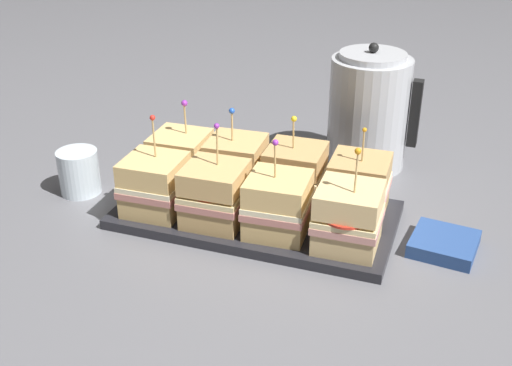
# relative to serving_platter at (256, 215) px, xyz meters

# --- Properties ---
(ground_plane) EXTENTS (6.00, 6.00, 0.00)m
(ground_plane) POSITION_rel_serving_platter_xyz_m (0.00, 0.00, -0.01)
(ground_plane) COLOR slate
(serving_platter) EXTENTS (0.50, 0.25, 0.02)m
(serving_platter) POSITION_rel_serving_platter_xyz_m (0.00, 0.00, 0.00)
(serving_platter) COLOR #232328
(serving_platter) RESTS_ON ground_plane
(sandwich_front_far_left) EXTENTS (0.11, 0.11, 0.18)m
(sandwich_front_far_left) POSITION_rel_serving_platter_xyz_m (-0.17, -0.06, 0.06)
(sandwich_front_far_left) COLOR tan
(sandwich_front_far_left) RESTS_ON serving_platter
(sandwich_front_center_left) EXTENTS (0.11, 0.11, 0.18)m
(sandwich_front_center_left) POSITION_rel_serving_platter_xyz_m (-0.05, -0.06, 0.06)
(sandwich_front_center_left) COLOR tan
(sandwich_front_center_left) RESTS_ON serving_platter
(sandwich_front_center_right) EXTENTS (0.11, 0.11, 0.17)m
(sandwich_front_center_right) POSITION_rel_serving_platter_xyz_m (0.06, -0.05, 0.06)
(sandwich_front_center_right) COLOR tan
(sandwich_front_center_right) RESTS_ON serving_platter
(sandwich_front_far_right) EXTENTS (0.11, 0.11, 0.18)m
(sandwich_front_far_right) POSITION_rel_serving_platter_xyz_m (0.18, -0.06, 0.06)
(sandwich_front_far_right) COLOR #DBB77A
(sandwich_front_far_right) RESTS_ON serving_platter
(sandwich_back_far_left) EXTENTS (0.11, 0.11, 0.17)m
(sandwich_back_far_left) POSITION_rel_serving_platter_xyz_m (-0.17, 0.06, 0.06)
(sandwich_back_far_left) COLOR tan
(sandwich_back_far_left) RESTS_ON serving_platter
(sandwich_back_center_left) EXTENTS (0.11, 0.11, 0.17)m
(sandwich_back_center_left) POSITION_rel_serving_platter_xyz_m (-0.06, 0.06, 0.06)
(sandwich_back_center_left) COLOR tan
(sandwich_back_center_left) RESTS_ON serving_platter
(sandwich_back_center_right) EXTENTS (0.11, 0.11, 0.17)m
(sandwich_back_center_right) POSITION_rel_serving_platter_xyz_m (0.05, 0.06, 0.06)
(sandwich_back_center_right) COLOR tan
(sandwich_back_center_right) RESTS_ON serving_platter
(sandwich_back_far_right) EXTENTS (0.11, 0.11, 0.16)m
(sandwich_back_far_right) POSITION_rel_serving_platter_xyz_m (0.17, 0.06, 0.06)
(sandwich_back_far_right) COLOR tan
(sandwich_back_far_right) RESTS_ON serving_platter
(kettle_steel) EXTENTS (0.19, 0.16, 0.26)m
(kettle_steel) POSITION_rel_serving_platter_xyz_m (0.14, 0.30, 0.11)
(kettle_steel) COLOR #B7BABF
(kettle_steel) RESTS_ON ground_plane
(drinking_glass) EXTENTS (0.08, 0.08, 0.09)m
(drinking_glass) POSITION_rel_serving_platter_xyz_m (-0.36, -0.01, 0.03)
(drinking_glass) COLOR silver
(drinking_glass) RESTS_ON ground_plane
(napkin_stack) EXTENTS (0.12, 0.12, 0.02)m
(napkin_stack) POSITION_rel_serving_platter_xyz_m (0.33, 0.01, 0.00)
(napkin_stack) COLOR navy
(napkin_stack) RESTS_ON ground_plane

